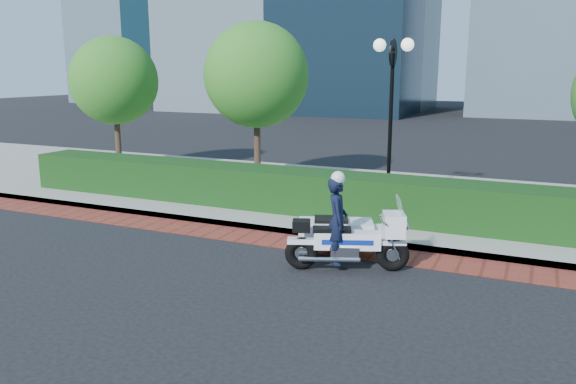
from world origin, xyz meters
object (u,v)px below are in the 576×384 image
at_px(tree_b, 256,75).
at_px(police_motorcycle, 341,232).
at_px(lamppost, 391,96).
at_px(tree_a, 114,81).

relative_size(tree_b, police_motorcycle, 2.10).
bearing_deg(tree_b, lamppost, -16.11).
bearing_deg(police_motorcycle, tree_b, 108.16).
bearing_deg(lamppost, tree_a, 172.59).
relative_size(tree_a, police_motorcycle, 1.96).
bearing_deg(tree_a, lamppost, -7.41).
bearing_deg(lamppost, police_motorcycle, -86.63).
xyz_separation_m(lamppost, tree_a, (-10.00, 1.30, 0.26)).
bearing_deg(police_motorcycle, tree_a, 129.31).
relative_size(lamppost, tree_a, 0.92).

